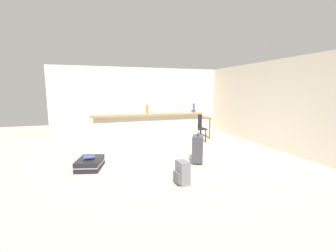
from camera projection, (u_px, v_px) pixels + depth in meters
name	position (u px, v px, depth m)	size (l,w,h in m)	color
ground_plane	(169.00, 155.00, 6.01)	(13.00, 13.00, 0.05)	#ADA393
wall_back	(143.00, 101.00, 8.67)	(6.60, 0.10, 2.50)	beige
wall_right	(258.00, 104.00, 7.04)	(0.10, 6.00, 2.50)	beige
partition_half_wall	(148.00, 134.00, 6.07)	(2.80, 0.20, 1.01)	beige
bar_countertop	(148.00, 114.00, 5.99)	(2.96, 0.40, 0.05)	#93704C
bottle_white	(100.00, 110.00, 5.58)	(0.07, 0.07, 0.24)	silver
bottle_amber	(147.00, 109.00, 6.03)	(0.07, 0.07, 0.22)	#9E661E
bottle_blue	(194.00, 108.00, 6.29)	(0.06, 0.06, 0.25)	#284C89
grocery_bag	(185.00, 108.00, 6.35)	(0.26, 0.18, 0.22)	silver
dining_table	(193.00, 120.00, 7.93)	(1.10, 0.80, 0.74)	brown
dining_chair_near_partition	(198.00, 126.00, 7.41)	(0.43, 0.43, 0.93)	black
dining_chair_far_side	(189.00, 121.00, 8.47)	(0.48, 0.48, 0.93)	black
suitcase_flat_black	(90.00, 163.00, 4.86)	(0.66, 0.89, 0.22)	black
suitcase_upright_charcoal	(198.00, 148.00, 5.25)	(0.42, 0.50, 0.67)	#38383D
backpack_grey	(182.00, 173.00, 4.05)	(0.27, 0.29, 0.42)	slate
book_stack	(89.00, 157.00, 4.83)	(0.23, 0.22, 0.06)	#AD2D2D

